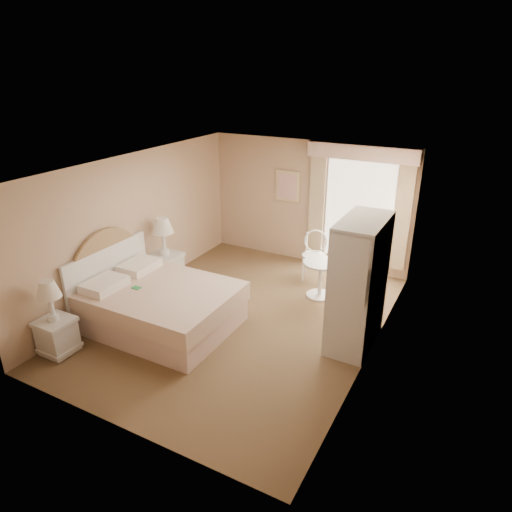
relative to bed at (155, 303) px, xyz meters
The scene contains 9 objects.
room 1.62m from the bed, 34.88° to the left, with size 4.21×5.51×2.51m.
window 4.17m from the bed, 57.76° to the left, with size 2.05×0.22×2.51m.
framed_art 3.74m from the bed, 79.23° to the left, with size 0.52×0.04×0.62m.
bed is the anchor object (origin of this frame).
nightstand_near 1.47m from the bed, 119.58° to the right, with size 0.47×0.47×1.13m.
nightstand_far 1.39m from the bed, 121.57° to the left, with size 0.54×0.54×1.31m.
round_table 2.89m from the bed, 47.40° to the left, with size 0.63×0.63×0.66m.
cafe_chair 3.22m from the bed, 60.78° to the left, with size 0.54×0.54×0.94m.
armoire 3.12m from the bed, 18.78° to the left, with size 0.58×1.16×1.93m.
Camera 1 is at (3.25, -5.60, 3.86)m, focal length 32.00 mm.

